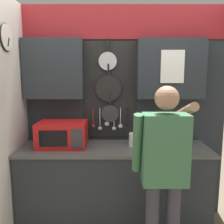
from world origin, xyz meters
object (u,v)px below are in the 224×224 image
(knife_block, at_px, (166,137))
(person, at_px, (163,164))
(microwave, at_px, (62,134))
(utensil_crock, at_px, (134,139))

(knife_block, height_order, person, person)
(microwave, height_order, knife_block, same)
(microwave, bearing_deg, person, -32.20)
(microwave, distance_m, utensil_crock, 0.79)
(utensil_crock, bearing_deg, person, -72.44)
(microwave, bearing_deg, knife_block, 0.04)
(utensil_crock, relative_size, person, 0.19)
(microwave, relative_size, knife_block, 1.94)
(utensil_crock, bearing_deg, knife_block, -0.04)
(knife_block, distance_m, utensil_crock, 0.35)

